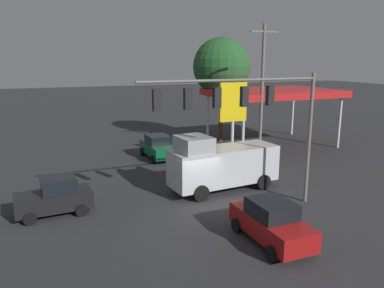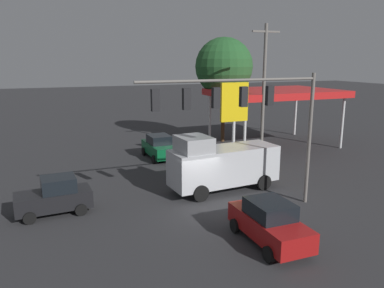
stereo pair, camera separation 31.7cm
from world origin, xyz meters
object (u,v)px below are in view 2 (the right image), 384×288
(sedan_far, at_px, (159,147))
(delivery_truck, at_px, (222,164))
(traffic_signal_assembly, at_px, (244,107))
(price_sign, at_px, (234,106))
(sedan_waiting, at_px, (269,222))
(hatchback_crossing, at_px, (55,196))
(utility_pole, at_px, (264,90))
(street_tree, at_px, (224,67))

(sedan_far, bearing_deg, delivery_truck, 6.75)
(traffic_signal_assembly, xyz_separation_m, price_sign, (-3.82, -8.23, -1.09))
(price_sign, bearing_deg, delivery_truck, 54.92)
(sedan_waiting, relative_size, sedan_far, 0.99)
(traffic_signal_assembly, distance_m, delivery_truck, 5.34)
(delivery_truck, relative_size, hatchback_crossing, 1.78)
(sedan_waiting, relative_size, delivery_truck, 0.63)
(traffic_signal_assembly, bearing_deg, utility_pole, -127.01)
(price_sign, distance_m, hatchback_crossing, 14.29)
(delivery_truck, xyz_separation_m, hatchback_crossing, (9.72, 0.04, -0.75))
(sedan_waiting, distance_m, delivery_truck, 7.07)
(traffic_signal_assembly, bearing_deg, street_tree, -113.03)
(price_sign, xyz_separation_m, sedan_waiting, (4.34, 11.62, -3.61))
(price_sign, bearing_deg, traffic_signal_assembly, 65.07)
(street_tree, bearing_deg, sedan_waiting, 69.28)
(traffic_signal_assembly, distance_m, utility_pole, 11.53)
(hatchback_crossing, xyz_separation_m, street_tree, (-16.14, -12.87, 6.34))
(delivery_truck, bearing_deg, utility_pole, -143.03)
(sedan_far, xyz_separation_m, delivery_truck, (-1.31, 8.90, 0.74))
(utility_pole, bearing_deg, price_sign, 17.44)
(traffic_signal_assembly, height_order, sedan_far, traffic_signal_assembly)
(price_sign, bearing_deg, sedan_far, -42.66)
(utility_pole, relative_size, sedan_waiting, 2.42)
(price_sign, relative_size, sedan_far, 1.42)
(utility_pole, bearing_deg, sedan_far, -22.88)
(sedan_far, distance_m, delivery_truck, 9.03)
(sedan_waiting, distance_m, hatchback_crossing, 11.08)
(hatchback_crossing, bearing_deg, price_sign, -163.75)
(utility_pole, distance_m, delivery_truck, 9.39)
(delivery_truck, bearing_deg, price_sign, -129.57)
(street_tree, bearing_deg, hatchback_crossing, 38.56)
(hatchback_crossing, relative_size, street_tree, 0.39)
(price_sign, xyz_separation_m, sedan_far, (4.59, -4.23, -3.61))
(delivery_truck, distance_m, street_tree, 15.40)
(delivery_truck, height_order, street_tree, street_tree)
(sedan_far, bearing_deg, traffic_signal_assembly, 1.89)
(price_sign, xyz_separation_m, hatchback_crossing, (13.00, 4.71, -3.61))
(traffic_signal_assembly, xyz_separation_m, sedan_far, (0.77, -12.46, -4.69))
(traffic_signal_assembly, height_order, utility_pole, utility_pole)
(traffic_signal_assembly, relative_size, hatchback_crossing, 2.51)
(sedan_far, height_order, delivery_truck, delivery_truck)
(sedan_waiting, bearing_deg, price_sign, 159.51)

